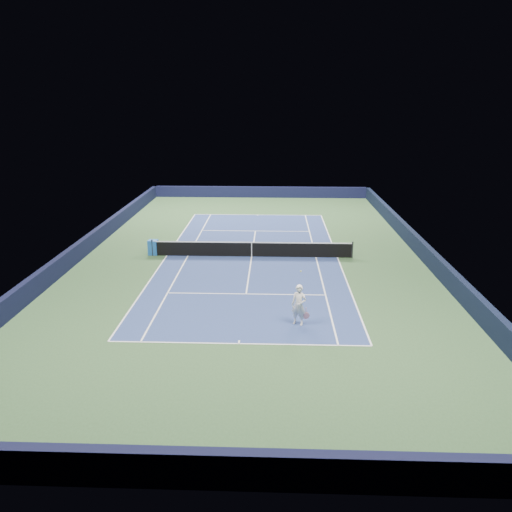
{
  "coord_description": "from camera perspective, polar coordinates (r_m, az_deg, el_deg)",
  "views": [
    {
      "loc": [
        1.4,
        -30.44,
        9.76
      ],
      "look_at": [
        0.39,
        -3.0,
        1.0
      ],
      "focal_mm": 35.0,
      "sensor_mm": 36.0,
      "label": 1
    }
  ],
  "objects": [
    {
      "name": "wall_far",
      "position": [
        51.12,
        0.51,
        7.32
      ],
      "size": [
        22.0,
        0.35,
        1.1
      ],
      "primitive_type": "cube",
      "color": "black",
      "rests_on": "ground"
    },
    {
      "name": "wall_left",
      "position": [
        34.07,
        -19.01,
        1.02
      ],
      "size": [
        0.35,
        40.0,
        1.1
      ],
      "primitive_type": "cube",
      "color": "black",
      "rests_on": "ground"
    },
    {
      "name": "center_service_line",
      "position": [
        31.99,
        -0.5,
        -0.05
      ],
      "size": [
        0.08,
        12.8,
        0.0
      ],
      "primitive_type": "cube",
      "color": "white",
      "rests_on": "ground"
    },
    {
      "name": "service_line_near",
      "position": [
        25.98,
        -1.14,
        -4.36
      ],
      "size": [
        8.23,
        0.08,
        0.0
      ],
      "primitive_type": "cube",
      "color": "white",
      "rests_on": "ground"
    },
    {
      "name": "center_mark_far",
      "position": [
        43.31,
        0.2,
        4.69
      ],
      "size": [
        0.08,
        0.3,
        0.0
      ],
      "primitive_type": "cube",
      "color": "white",
      "rests_on": "ground"
    },
    {
      "name": "court_surface",
      "position": [
        31.99,
        -0.5,
        -0.06
      ],
      "size": [
        10.97,
        23.77,
        0.01
      ],
      "primitive_type": "cube",
      "color": "navy",
      "rests_on": "ground"
    },
    {
      "name": "service_line_far",
      "position": [
        38.13,
        -0.07,
        2.88
      ],
      "size": [
        8.23,
        0.08,
        0.0
      ],
      "primitive_type": "cube",
      "color": "white",
      "rests_on": "ground"
    },
    {
      "name": "center_mark_near",
      "position": [
        21.14,
        -1.95,
        -9.79
      ],
      "size": [
        0.08,
        0.3,
        0.0
      ],
      "primitive_type": "cube",
      "color": "white",
      "rests_on": "ground"
    },
    {
      "name": "wall_right",
      "position": [
        33.17,
        18.53,
        0.63
      ],
      "size": [
        0.35,
        40.0,
        1.1
      ],
      "primitive_type": "cube",
      "color": "black",
      "rests_on": "ground"
    },
    {
      "name": "sideline_doubles_left",
      "position": [
        32.69,
        -10.15,
        0.06
      ],
      "size": [
        0.08,
        23.77,
        0.0
      ],
      "primitive_type": "cube",
      "color": "white",
      "rests_on": "ground"
    },
    {
      "name": "sideline_singles_right",
      "position": [
        32.08,
        6.86,
        -0.13
      ],
      "size": [
        0.08,
        23.77,
        0.0
      ],
      "primitive_type": "cube",
      "color": "white",
      "rests_on": "ground"
    },
    {
      "name": "baseline_far",
      "position": [
        43.45,
        0.21,
        4.73
      ],
      "size": [
        10.97,
        0.08,
        0.0
      ],
      "primitive_type": "cube",
      "color": "white",
      "rests_on": "ground"
    },
    {
      "name": "sideline_singles_left",
      "position": [
        32.43,
        -7.78,
        0.03
      ],
      "size": [
        0.08,
        23.77,
        0.0
      ],
      "primitive_type": "cube",
      "color": "white",
      "rests_on": "ground"
    },
    {
      "name": "ground",
      "position": [
        31.99,
        -0.5,
        -0.07
      ],
      "size": [
        40.0,
        40.0,
        0.0
      ],
      "primitive_type": "plane",
      "color": "#2C4A28",
      "rests_on": "ground"
    },
    {
      "name": "sideline_doubles_right",
      "position": [
        32.22,
        9.29,
        -0.16
      ],
      "size": [
        0.08,
        23.77,
        0.0
      ],
      "primitive_type": "cube",
      "color": "white",
      "rests_on": "ground"
    },
    {
      "name": "wall_near",
      "position": [
        14.12,
        -4.45,
        -23.09
      ],
      "size": [
        22.0,
        0.35,
        1.1
      ],
      "primitive_type": "cube",
      "color": "black",
      "rests_on": "ground"
    },
    {
      "name": "sponsor_cube",
      "position": [
        32.97,
        -11.66,
        0.98
      ],
      "size": [
        0.64,
        0.57,
        0.97
      ],
      "color": "#1D59AE",
      "rests_on": "ground"
    },
    {
      "name": "baseline_near",
      "position": [
        21.01,
        -1.98,
        -9.98
      ],
      "size": [
        10.97,
        0.08,
        0.0
      ],
      "primitive_type": "cube",
      "color": "white",
      "rests_on": "ground"
    },
    {
      "name": "tennis_player",
      "position": [
        22.36,
        4.93,
        -5.61
      ],
      "size": [
        0.89,
        1.37,
        2.21
      ],
      "color": "white",
      "rests_on": "ground"
    },
    {
      "name": "tennis_net",
      "position": [
        31.84,
        -0.5,
        0.8
      ],
      "size": [
        12.9,
        0.1,
        1.07
      ],
      "color": "black",
      "rests_on": "ground"
    }
  ]
}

